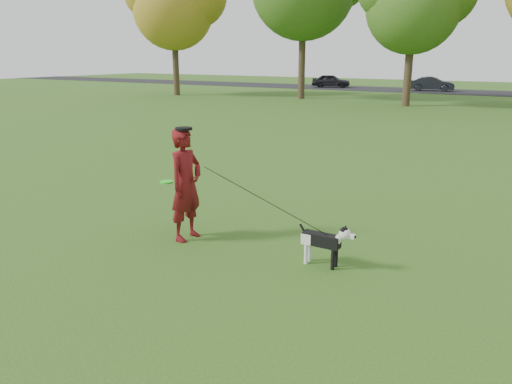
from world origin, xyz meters
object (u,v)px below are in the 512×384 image
Objects in this scene: dog at (326,240)px; car_mid at (432,84)px; car_left at (331,81)px; man at (186,185)px.

dog is 40.44m from car_mid.
dog is 0.25× the size of car_left.
car_mid is at bearing 7.68° from man.
man is 0.53× the size of car_left.
car_mid is (9.56, 0.00, -0.01)m from car_left.
dog is 0.25× the size of car_mid.
man is 40.21m from car_mid.
car_mid reaches higher than dog.
man is 42.37m from car_left.
car_left is (-14.10, 39.95, -0.32)m from man.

